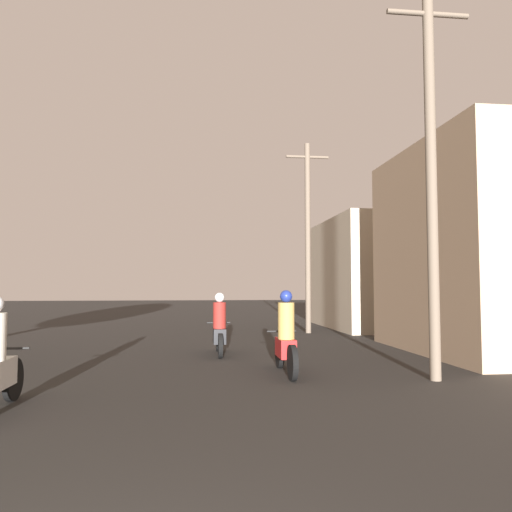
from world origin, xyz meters
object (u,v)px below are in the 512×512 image
motorcycle_red (286,340)px  utility_pole_near (431,171)px  building_right_far (386,274)px  building_right_near (494,249)px  utility_pole_far (308,233)px  motorcycle_black (219,330)px

motorcycle_red → utility_pole_near: 4.21m
building_right_far → utility_pole_near: size_ratio=0.86×
motorcycle_red → building_right_near: bearing=29.2°
building_right_near → utility_pole_far: 6.97m
motorcycle_red → motorcycle_black: size_ratio=1.10×
building_right_near → utility_pole_near: (-3.36, -3.44, 1.16)m
building_right_far → building_right_near: bearing=-91.3°
building_right_near → utility_pole_near: bearing=-134.4°
motorcycle_red → utility_pole_far: utility_pole_far is taller
motorcycle_black → building_right_far: 10.58m
motorcycle_red → building_right_near: building_right_near is taller
building_right_near → utility_pole_far: utility_pole_far is taller
motorcycle_red → utility_pole_near: size_ratio=0.29×
motorcycle_red → building_right_far: bearing=66.1°
building_right_far → utility_pole_near: (-3.54, -11.37, 1.61)m
building_right_near → motorcycle_red: bearing=-157.4°
utility_pole_far → utility_pole_near: bearing=-88.4°
motorcycle_red → utility_pole_near: (2.58, -0.97, 3.19)m
building_right_far → utility_pole_near: bearing=-107.3°
utility_pole_near → utility_pole_far: (-0.26, 9.31, -0.16)m
motorcycle_black → building_right_far: size_ratio=0.30×
building_right_near → building_right_far: size_ratio=0.94×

